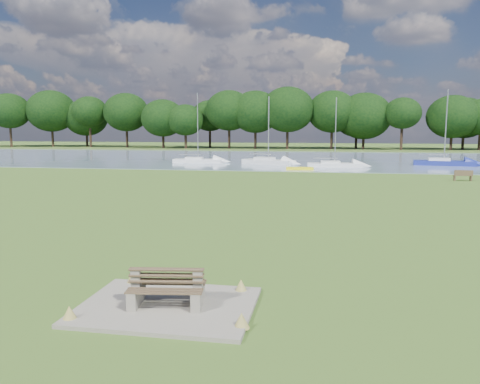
% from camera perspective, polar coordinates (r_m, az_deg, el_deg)
% --- Properties ---
extents(ground, '(220.00, 220.00, 0.00)m').
position_cam_1_polar(ground, '(25.11, 1.57, -2.19)').
color(ground, '#596B27').
extents(river, '(220.00, 40.00, 0.10)m').
position_cam_1_polar(river, '(66.69, 6.97, 4.04)').
color(river, gray).
rests_on(river, ground).
extents(far_bank, '(220.00, 20.00, 0.40)m').
position_cam_1_polar(far_bank, '(96.62, 7.98, 5.19)').
color(far_bank, '#4C6626').
rests_on(far_bank, ground).
extents(concrete_pad, '(4.20, 3.20, 0.10)m').
position_cam_1_polar(concrete_pad, '(11.89, -8.84, -13.59)').
color(concrete_pad, gray).
rests_on(concrete_pad, ground).
extents(bench_pair, '(1.94, 1.31, 0.98)m').
position_cam_1_polar(bench_pair, '(11.74, -8.89, -11.56)').
color(bench_pair, gray).
rests_on(bench_pair, concrete_pad).
extents(riverbank_bench, '(1.48, 0.48, 0.91)m').
position_cam_1_polar(riverbank_bench, '(42.79, 25.54, 1.83)').
color(riverbank_bench, brown).
rests_on(riverbank_bench, ground).
extents(kayak, '(2.84, 0.85, 0.28)m').
position_cam_1_polar(kayak, '(48.69, 7.30, 2.87)').
color(kayak, yellow).
rests_on(kayak, river).
extents(tree_line, '(153.51, 9.58, 11.59)m').
position_cam_1_polar(tree_line, '(92.51, 11.76, 9.24)').
color(tree_line, black).
rests_on(tree_line, far_bank).
extents(sailboat_1, '(6.79, 2.75, 8.60)m').
position_cam_1_polar(sailboat_1, '(58.73, 23.52, 3.49)').
color(sailboat_1, navy).
rests_on(sailboat_1, river).
extents(sailboat_2, '(6.03, 2.07, 7.56)m').
position_cam_1_polar(sailboat_2, '(52.53, 11.39, 3.43)').
color(sailboat_2, silver).
rests_on(sailboat_2, river).
extents(sailboat_4, '(6.21, 2.13, 8.52)m').
position_cam_1_polar(sailboat_4, '(58.48, -5.20, 4.00)').
color(sailboat_4, silver).
rests_on(sailboat_4, river).
extents(sailboat_5, '(6.63, 4.21, 7.92)m').
position_cam_1_polar(sailboat_5, '(55.73, 3.40, 3.90)').
color(sailboat_5, silver).
rests_on(sailboat_5, river).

